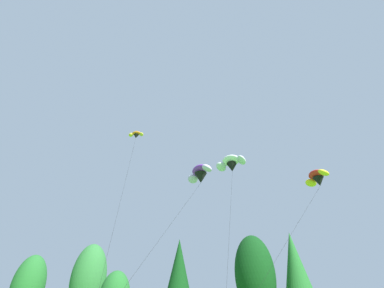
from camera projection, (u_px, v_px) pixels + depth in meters
treeline_tree_a at (28, 287)px, 46.12m from camera, size 5.19×5.19×12.54m
treeline_tree_b at (88, 279)px, 45.34m from camera, size 5.57×5.57×13.98m
treeline_tree_d at (179, 274)px, 40.81m from camera, size 4.56×4.56×13.47m
treeline_tree_e at (255, 275)px, 36.81m from camera, size 5.27×5.27×12.86m
treeline_tree_f at (296, 270)px, 37.38m from camera, size 4.55×4.55×13.39m
parafoil_kite_high_purple at (200, 174)px, 25.36m from camera, size 5.19×8.99×12.91m
parafoil_kite_mid_white at (231, 163)px, 32.28m from camera, size 4.00×10.49×17.65m
parafoil_kite_far_orange at (136, 135)px, 39.20m from camera, size 8.84×13.97×23.57m
parafoil_kite_low_red_yellow at (317, 178)px, 26.80m from camera, size 9.11×9.76×13.63m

